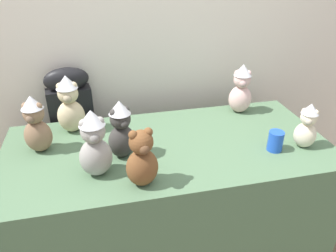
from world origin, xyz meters
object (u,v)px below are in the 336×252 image
teddy_bear_chestnut (142,160)px  party_cup_blue (275,141)px  display_table (168,197)px  instrument_case (76,139)px  teddy_bear_charcoal (121,130)px  teddy_bear_mocha (36,125)px  teddy_bear_sand (70,105)px  teddy_bear_ash (94,144)px  teddy_bear_blush (241,89)px  teddy_bear_cream (307,126)px

teddy_bear_chestnut → party_cup_blue: (0.73, 0.13, -0.08)m
display_table → instrument_case: size_ratio=1.71×
teddy_bear_charcoal → teddy_bear_mocha: size_ratio=0.99×
teddy_bear_chestnut → teddy_bear_sand: bearing=110.4°
teddy_bear_ash → instrument_case: bearing=93.8°
teddy_bear_blush → teddy_bear_charcoal: bearing=-139.9°
teddy_bear_sand → teddy_bear_blush: 1.07m
teddy_bear_mocha → teddy_bear_blush: size_ratio=0.98×
teddy_bear_charcoal → teddy_bear_cream: teddy_bear_charcoal is taller
display_table → teddy_bear_mocha: teddy_bear_mocha is taller
teddy_bear_mocha → teddy_bear_chestnut: 0.63m
instrument_case → teddy_bear_blush: teddy_bear_blush is taller
teddy_bear_charcoal → teddy_bear_mocha: teddy_bear_mocha is taller
teddy_bear_ash → teddy_bear_blush: 1.06m
teddy_bear_blush → display_table: bearing=-134.6°
teddy_bear_ash → teddy_bear_blush: teddy_bear_ash is taller
teddy_bear_mocha → teddy_bear_sand: teddy_bear_sand is taller
instrument_case → teddy_bear_sand: (0.02, -0.26, 0.38)m
teddy_bear_chestnut → party_cup_blue: size_ratio=2.61×
teddy_bear_charcoal → teddy_bear_blush: (0.81, 0.36, 0.01)m
teddy_bear_mocha → teddy_bear_sand: (0.16, 0.18, 0.01)m
instrument_case → teddy_bear_ash: bearing=-85.8°
teddy_bear_charcoal → teddy_bear_sand: size_ratio=0.91×
teddy_bear_mocha → party_cup_blue: size_ratio=2.88×
teddy_bear_charcoal → instrument_case: bearing=94.1°
display_table → teddy_bear_ash: size_ratio=5.27×
display_table → teddy_bear_charcoal: 0.58m
teddy_bear_mocha → teddy_bear_ash: (0.29, -0.28, 0.01)m
teddy_bear_mocha → party_cup_blue: teddy_bear_mocha is taller
instrument_case → teddy_bear_mocha: size_ratio=3.29×
teddy_bear_sand → party_cup_blue: teddy_bear_sand is taller
display_table → teddy_bear_blush: bearing=29.2°
teddy_bear_charcoal → teddy_bear_chestnut: bearing=-96.8°
teddy_bear_charcoal → teddy_bear_cream: 0.98m
teddy_bear_sand → teddy_bear_blush: (1.07, 0.02, -0.01)m
display_table → teddy_bear_charcoal: teddy_bear_charcoal is taller
teddy_bear_chestnut → display_table: bearing=49.7°
instrument_case → teddy_bear_ash: size_ratio=3.08×
display_table → instrument_case: (-0.53, 0.55, 0.16)m
teddy_bear_charcoal → teddy_bear_ash: 0.19m
display_table → teddy_bear_mocha: (-0.68, 0.10, 0.52)m
teddy_bear_ash → teddy_bear_blush: bearing=19.7°
teddy_bear_mocha → teddy_bear_sand: size_ratio=0.92×
teddy_bear_mocha → teddy_bear_cream: size_ratio=1.24×
teddy_bear_sand → teddy_bear_chestnut: size_ratio=1.21×
teddy_bear_charcoal → teddy_bear_mocha: (-0.42, 0.15, 0.00)m
teddy_bear_charcoal → teddy_bear_chestnut: size_ratio=1.09×
teddy_bear_charcoal → teddy_bear_ash: (-0.13, -0.13, 0.01)m
teddy_bear_mocha → teddy_bear_cream: 1.42m
teddy_bear_ash → teddy_bear_chestnut: 0.24m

